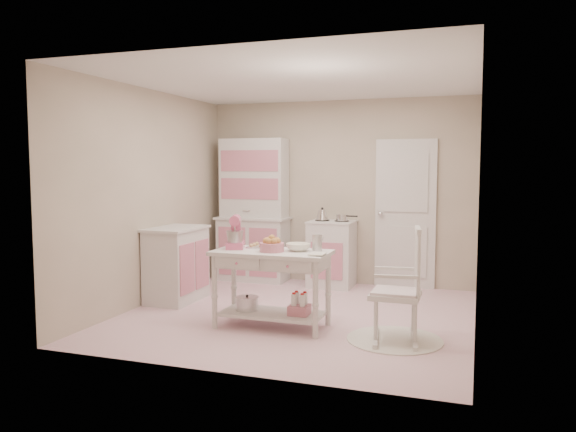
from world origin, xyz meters
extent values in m
plane|color=pink|center=(0.00, 0.00, 0.00)|extent=(3.80, 3.80, 0.00)
cube|color=white|center=(0.00, 0.00, 2.60)|extent=(3.80, 3.80, 0.04)
cube|color=beige|center=(0.00, 1.90, 1.30)|extent=(3.80, 0.04, 2.60)
cube|color=beige|center=(0.00, -1.90, 1.30)|extent=(3.80, 0.04, 2.60)
cube|color=beige|center=(-1.90, 0.00, 1.30)|extent=(0.04, 3.80, 2.60)
cube|color=beige|center=(1.90, 0.00, 1.30)|extent=(0.04, 3.80, 2.60)
cube|color=silver|center=(0.95, 1.87, 1.02)|extent=(0.82, 0.05, 2.04)
cube|color=silver|center=(-1.22, 1.66, 1.04)|extent=(1.06, 0.50, 2.08)
cube|color=silver|center=(-0.02, 1.61, 0.46)|extent=(0.62, 0.57, 0.92)
cube|color=silver|center=(-1.63, 0.15, 0.46)|extent=(0.54, 0.84, 0.92)
cylinder|color=white|center=(1.17, -0.59, 0.01)|extent=(0.92, 0.92, 0.01)
cube|color=silver|center=(1.17, -0.59, 0.55)|extent=(0.58, 0.79, 1.10)
cube|color=silver|center=(-0.11, -0.54, 0.40)|extent=(1.20, 0.60, 0.80)
cube|color=#D75A85|center=(-0.53, -0.52, 0.97)|extent=(0.28, 0.33, 0.34)
cube|color=silver|center=(-0.26, -0.36, 0.81)|extent=(0.34, 0.24, 0.02)
cylinder|color=#CA7489|center=(-0.09, -0.59, 0.85)|extent=(0.25, 0.25, 0.09)
imported|color=white|center=(0.15, -0.46, 0.84)|extent=(0.25, 0.25, 0.08)
cylinder|color=silver|center=(0.33, -0.38, 0.89)|extent=(0.10, 0.10, 0.17)
imported|color=white|center=(0.34, -0.66, 0.81)|extent=(0.15, 0.20, 0.02)
camera|label=1|loc=(1.90, -5.90, 1.66)|focal=35.00mm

